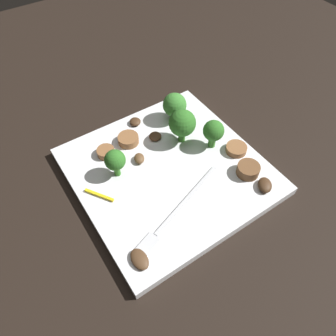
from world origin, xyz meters
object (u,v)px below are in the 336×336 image
object	(u,v)px
broccoli_floret_0	(175,105)
broccoli_floret_2	(182,123)
broccoli_floret_3	(213,131)
mushroom_0	(135,122)
broccoli_floret_1	(115,161)
sausage_slice_3	(236,149)
mushroom_3	(155,136)
sausage_slice_0	(128,139)
sausage_slice_2	(248,170)
plate	(168,171)
mushroom_4	(139,158)
mushroom_2	(140,259)
mushroom_1	(265,185)
pepper_strip_1	(99,195)
fork	(174,214)
sausage_slice_1	(106,152)

from	to	relation	value
broccoli_floret_0	broccoli_floret_2	xyz separation A→B (m)	(0.02, 0.05, 0.01)
broccoli_floret_3	mushroom_0	size ratio (longest dim) A/B	2.49
broccoli_floret_1	sausage_slice_3	world-z (taller)	broccoli_floret_1
broccoli_floret_1	mushroom_3	xyz separation A→B (m)	(-0.09, -0.03, -0.03)
sausage_slice_0	sausage_slice_2	bearing A→B (deg)	127.11
plate	mushroom_4	distance (m)	0.05
mushroom_2	mushroom_4	distance (m)	0.16
broccoli_floret_1	mushroom_3	distance (m)	0.10
broccoli_floret_2	mushroom_1	distance (m)	0.16
mushroom_1	broccoli_floret_3	bearing A→B (deg)	-83.64
mushroom_2	pepper_strip_1	distance (m)	0.12
sausage_slice_2	sausage_slice_3	xyz separation A→B (m)	(-0.02, -0.04, -0.00)
fork	mushroom_4	distance (m)	0.11
mushroom_2	mushroom_3	size ratio (longest dim) A/B	1.47
plate	broccoli_floret_0	size ratio (longest dim) A/B	5.30
plate	broccoli_floret_1	size ratio (longest dim) A/B	5.67
sausage_slice_0	mushroom_0	xyz separation A→B (m)	(-0.03, -0.03, -0.00)
mushroom_0	mushroom_3	world-z (taller)	same
broccoli_floret_2	sausage_slice_0	world-z (taller)	broccoli_floret_2
broccoli_floret_1	pepper_strip_1	xyz separation A→B (m)	(0.04, 0.02, -0.03)
mushroom_2	broccoli_floret_3	bearing A→B (deg)	-152.26
sausage_slice_0	sausage_slice_2	xyz separation A→B (m)	(-0.12, 0.16, 0.00)
sausage_slice_2	broccoli_floret_2	bearing A→B (deg)	-68.86
sausage_slice_1	mushroom_2	bearing A→B (deg)	75.98
plate	sausage_slice_1	xyz separation A→B (m)	(0.07, -0.08, 0.01)
plate	mushroom_2	world-z (taller)	mushroom_2
sausage_slice_0	mushroom_0	bearing A→B (deg)	-133.94
plate	mushroom_2	bearing A→B (deg)	42.80
pepper_strip_1	sausage_slice_3	bearing A→B (deg)	168.84
sausage_slice_1	sausage_slice_3	distance (m)	0.21
broccoli_floret_3	mushroom_1	xyz separation A→B (m)	(-0.01, 0.11, -0.03)
broccoli_floret_2	pepper_strip_1	world-z (taller)	broccoli_floret_2
sausage_slice_0	mushroom_4	size ratio (longest dim) A/B	1.61
plate	pepper_strip_1	xyz separation A→B (m)	(0.11, -0.01, 0.01)
broccoli_floret_2	sausage_slice_1	size ratio (longest dim) A/B	2.15
sausage_slice_3	mushroom_2	world-z (taller)	sausage_slice_3
mushroom_3	broccoli_floret_0	bearing A→B (deg)	-158.65
plate	sausage_slice_0	xyz separation A→B (m)	(0.02, -0.08, 0.01)
mushroom_1	sausage_slice_1	bearing A→B (deg)	-48.71
broccoli_floret_2	mushroom_1	xyz separation A→B (m)	(-0.05, 0.15, -0.03)
mushroom_2	pepper_strip_1	xyz separation A→B (m)	(-0.00, -0.12, -0.00)
sausage_slice_2	fork	bearing A→B (deg)	-0.71
plate	sausage_slice_3	bearing A→B (deg)	164.07
fork	broccoli_floret_2	bearing A→B (deg)	-147.62
plate	mushroom_1	bearing A→B (deg)	131.83
broccoli_floret_2	mushroom_2	world-z (taller)	broccoli_floret_2
broccoli_floret_2	mushroom_3	bearing A→B (deg)	-40.25
pepper_strip_1	broccoli_floret_0	bearing A→B (deg)	-157.89
broccoli_floret_1	pepper_strip_1	bearing A→B (deg)	26.91
sausage_slice_3	mushroom_0	distance (m)	0.18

